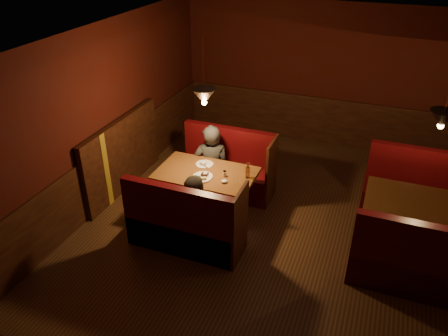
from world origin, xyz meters
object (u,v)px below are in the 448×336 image
at_px(main_bench_near, 185,228).
at_px(main_bench_far, 227,172).
at_px(main_table, 207,183).
at_px(second_bench_far, 416,197).
at_px(second_bench_near, 415,267).
at_px(diner_b, 197,200).
at_px(diner_a, 211,153).
at_px(second_table, 417,214).

bearing_deg(main_bench_near, main_bench_far, 90.00).
xyz_separation_m(main_table, second_bench_far, (3.10, 1.19, -0.26)).
bearing_deg(main_bench_far, main_bench_near, -90.00).
height_order(second_bench_far, second_bench_near, same).
relative_size(main_bench_far, second_bench_far, 1.04).
height_order(main_bench_near, diner_b, diner_b).
bearing_deg(diner_b, main_table, 85.16).
distance_m(second_bench_far, diner_a, 3.36).
bearing_deg(main_bench_far, diner_b, -87.15).
bearing_deg(diner_a, main_bench_far, -143.26).
distance_m(second_bench_far, second_bench_near, 1.73).
relative_size(main_table, diner_a, 0.90).
height_order(second_table, diner_a, diner_a).
bearing_deg(main_bench_near, second_table, 21.27).
bearing_deg(main_bench_far, second_table, -9.92).
bearing_deg(main_bench_near, diner_a, 97.25).
height_order(main_bench_far, second_bench_near, second_bench_near).
bearing_deg(second_bench_near, diner_a, 161.28).
distance_m(main_bench_far, main_bench_near, 1.72).
xyz_separation_m(second_table, diner_a, (-3.23, 0.24, 0.24)).
relative_size(second_table, diner_a, 0.86).
relative_size(second_bench_near, diner_a, 0.95).
bearing_deg(main_bench_near, second_bench_far, 33.67).
bearing_deg(main_table, main_bench_near, -88.86).
bearing_deg(second_bench_near, main_bench_near, -174.06).
relative_size(main_table, diner_b, 1.08).
bearing_deg(diner_b, main_bench_near, -118.58).
distance_m(second_table, diner_b, 3.12).
distance_m(second_table, second_bench_far, 0.90).
bearing_deg(main_bench_far, main_table, -91.15).
bearing_deg(diner_a, main_table, 84.62).
height_order(main_bench_near, diner_a, diner_a).
bearing_deg(main_bench_near, second_bench_near, 5.94).
xyz_separation_m(main_bench_far, diner_a, (-0.18, -0.29, 0.48)).
bearing_deg(main_table, second_bench_far, 21.05).
distance_m(main_bench_near, diner_a, 1.52).
bearing_deg(second_table, main_bench_near, -158.73).
bearing_deg(diner_a, second_bench_near, 139.72).
relative_size(main_table, main_bench_near, 0.91).
height_order(main_table, second_table, main_table).
distance_m(main_bench_far, second_bench_near, 3.39).
bearing_deg(diner_a, diner_b, 80.78).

